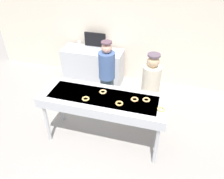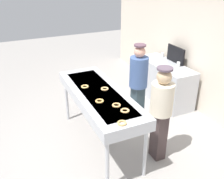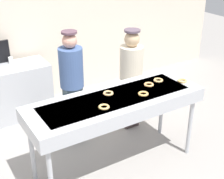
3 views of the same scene
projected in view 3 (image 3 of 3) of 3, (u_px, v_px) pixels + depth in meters
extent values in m
plane|color=#9E9993|center=(115.00, 165.00, 4.38)|extent=(16.00, 16.00, 0.00)
cube|color=beige|center=(40.00, 13.00, 5.57)|extent=(8.00, 0.12, 3.18)
cube|color=#B7BABF|center=(116.00, 104.00, 3.97)|extent=(2.23, 0.77, 0.18)
cube|color=slate|center=(116.00, 100.00, 3.95)|extent=(1.90, 0.54, 0.08)
cylinder|color=#B7BABF|center=(190.00, 127.00, 4.44)|extent=(0.06, 0.06, 0.85)
cylinder|color=#B7BABF|center=(32.00, 152.00, 3.95)|extent=(0.06, 0.06, 0.85)
cylinder|color=#B7BABF|center=(161.00, 109.00, 4.91)|extent=(0.06, 0.06, 0.85)
torus|color=#EAB15B|center=(143.00, 94.00, 3.98)|extent=(0.17, 0.17, 0.03)
torus|color=#E9BB66|center=(104.00, 107.00, 3.68)|extent=(0.18, 0.18, 0.03)
torus|color=#EEB76F|center=(158.00, 80.00, 4.35)|extent=(0.14, 0.14, 0.03)
torus|color=#E3B265|center=(182.00, 81.00, 4.33)|extent=(0.18, 0.18, 0.03)
torus|color=#EDAE65|center=(149.00, 85.00, 4.22)|extent=(0.17, 0.17, 0.03)
torus|color=#E7B56F|center=(108.00, 93.00, 4.00)|extent=(0.14, 0.14, 0.03)
cube|color=#2D3F48|center=(74.00, 113.00, 4.76)|extent=(0.24, 0.18, 0.89)
cylinder|color=#3F598C|center=(71.00, 68.00, 4.44)|extent=(0.33, 0.33, 0.56)
sphere|color=tan|center=(70.00, 41.00, 4.27)|extent=(0.20, 0.20, 0.20)
cylinder|color=#553B46|center=(69.00, 32.00, 4.22)|extent=(0.21, 0.21, 0.03)
cube|color=#3A2E2D|center=(130.00, 102.00, 5.10)|extent=(0.24, 0.18, 0.84)
cylinder|color=beige|center=(131.00, 63.00, 4.81)|extent=(0.35, 0.35, 0.50)
sphere|color=tan|center=(132.00, 39.00, 4.65)|extent=(0.22, 0.22, 0.22)
cylinder|color=#554552|center=(132.00, 31.00, 4.59)|extent=(0.23, 0.23, 0.03)
cube|color=#B7BABF|center=(2.00, 95.00, 5.29)|extent=(1.59, 0.60, 0.90)
cylinder|color=white|center=(11.00, 60.00, 5.29)|extent=(0.07, 0.07, 0.11)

